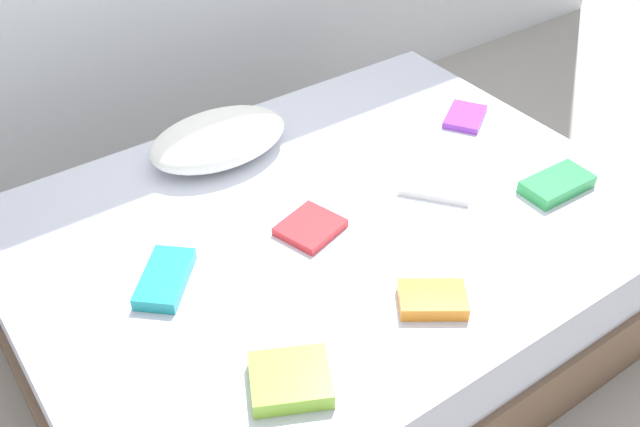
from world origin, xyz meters
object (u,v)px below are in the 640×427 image
textbook_teal (165,278)px  textbook_orange (432,300)px  textbook_white (437,183)px  textbook_red (310,227)px  textbook_purple (465,117)px  bed (328,274)px  textbook_lime (290,380)px  pillow (218,139)px  textbook_green (557,184)px

textbook_teal → textbook_orange: textbook_orange is taller
textbook_white → textbook_orange: bearing=-82.2°
textbook_white → textbook_red: size_ratio=1.31×
textbook_orange → textbook_purple: textbook_orange is taller
bed → textbook_lime: textbook_lime is taller
textbook_orange → textbook_red: bearing=136.7°
textbook_teal → pillow: bearing=-0.4°
bed → textbook_orange: size_ratio=10.89×
textbook_orange → pillow: bearing=132.1°
textbook_red → textbook_green: bearing=-37.3°
pillow → bed: bearing=-77.1°
textbook_white → textbook_purple: 0.45m
bed → textbook_lime: 0.72m
textbook_lime → textbook_red: (0.38, 0.46, -0.01)m
pillow → textbook_red: pillow is taller
bed → textbook_red: textbook_red is taller
bed → textbook_green: 0.82m
pillow → textbook_white: (0.51, -0.58, -0.06)m
textbook_teal → textbook_green: bearing=-63.0°
pillow → textbook_white: bearing=-48.6°
textbook_lime → textbook_purple: 1.39m
textbook_white → textbook_red: textbook_red is taller
textbook_green → textbook_teal: bearing=166.1°
textbook_teal → textbook_lime: textbook_lime is taller
textbook_teal → textbook_white: size_ratio=0.98×
pillow → textbook_green: 1.16m
bed → textbook_green: textbook_green is taller
textbook_green → textbook_orange: (-0.69, -0.16, -0.00)m
textbook_purple → textbook_white: bearing=-179.2°
textbook_orange → textbook_red: (-0.09, 0.45, -0.01)m
textbook_teal → textbook_green: textbook_green is taller
textbook_lime → textbook_purple: textbook_lime is taller
pillow → textbook_green: (0.82, -0.82, -0.05)m
textbook_lime → textbook_red: bearing=77.1°
textbook_green → textbook_orange: size_ratio=1.31×
textbook_teal → textbook_orange: (0.56, -0.50, 0.00)m
textbook_green → textbook_red: bearing=160.6°
textbook_orange → textbook_red: size_ratio=1.02×
bed → textbook_white: bearing=-10.7°
textbook_orange → textbook_red: 0.46m
bed → textbook_purple: bearing=13.0°
bed → textbook_red: (-0.09, -0.02, 0.27)m
textbook_white → textbook_teal: bearing=-134.3°
bed → textbook_purple: (0.76, 0.18, 0.27)m
textbook_teal → textbook_green: 1.30m
pillow → textbook_teal: size_ratio=2.18×
bed → textbook_red: bearing=-166.2°
bed → textbook_white: size_ratio=8.48×
textbook_red → bed: bearing=-2.8°
textbook_lime → pillow: bearing=96.9°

